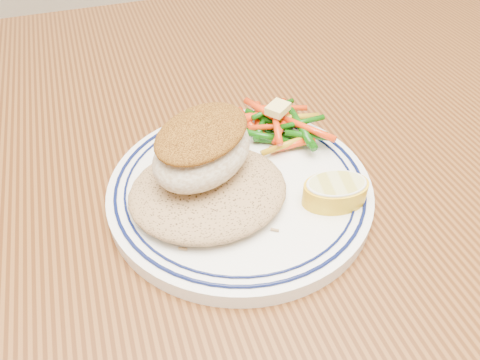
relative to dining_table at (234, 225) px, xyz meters
name	(u,v)px	position (x,y,z in m)	size (l,w,h in m)	color
dining_table	(234,225)	(0.00, 0.00, 0.00)	(1.50, 0.90, 0.75)	#49250E
plate	(240,188)	(-0.01, -0.05, 0.11)	(0.24, 0.24, 0.02)	white
rice_pilaf	(208,188)	(-0.04, -0.06, 0.13)	(0.14, 0.12, 0.03)	#99754C
fish_fillet	(202,147)	(-0.04, -0.04, 0.16)	(0.12, 0.12, 0.05)	beige
vegetable_pile	(279,125)	(0.05, 0.01, 0.13)	(0.09, 0.10, 0.03)	#0F4B09
butter_pat	(278,108)	(0.05, 0.01, 0.14)	(0.02, 0.02, 0.01)	#F9DE7A
lemon_wedge	(335,191)	(0.06, -0.10, 0.12)	(0.06, 0.06, 0.02)	yellow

